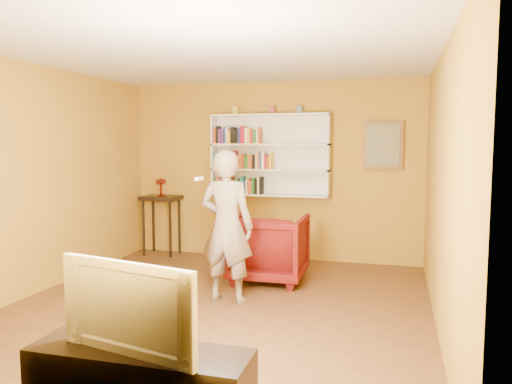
# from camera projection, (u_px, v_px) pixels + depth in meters

# --- Properties ---
(room_shell) EXTENTS (5.30, 5.80, 2.88)m
(room_shell) POSITION_uv_depth(u_px,v_px,m) (216.00, 216.00, 5.29)
(room_shell) COLOR #4E3019
(room_shell) RESTS_ON ground
(bookshelf) EXTENTS (1.80, 0.29, 1.23)m
(bookshelf) POSITION_uv_depth(u_px,v_px,m) (271.00, 155.00, 7.55)
(bookshelf) COLOR white
(bookshelf) RESTS_ON room_shell
(books_row_lower) EXTENTS (0.76, 0.18, 0.27)m
(books_row_lower) POSITION_uv_depth(u_px,v_px,m) (239.00, 186.00, 7.62)
(books_row_lower) COLOR #1C7E2E
(books_row_lower) RESTS_ON bookshelf
(books_row_middle) EXTENTS (0.91, 0.19, 0.27)m
(books_row_middle) POSITION_uv_depth(u_px,v_px,m) (243.00, 161.00, 7.56)
(books_row_middle) COLOR teal
(books_row_middle) RESTS_ON bookshelf
(books_row_upper) EXTENTS (0.74, 0.18, 0.26)m
(books_row_upper) POSITION_uv_depth(u_px,v_px,m) (237.00, 136.00, 7.55)
(books_row_upper) COLOR #9F461D
(books_row_upper) RESTS_ON bookshelf
(ornament_left) EXTENTS (0.08, 0.08, 0.11)m
(ornament_left) POSITION_uv_depth(u_px,v_px,m) (236.00, 111.00, 7.57)
(ornament_left) COLOR gold
(ornament_left) RESTS_ON bookshelf
(ornament_centre) EXTENTS (0.07, 0.07, 0.10)m
(ornament_centre) POSITION_uv_depth(u_px,v_px,m) (273.00, 110.00, 7.41)
(ornament_centre) COLOR #9B334D
(ornament_centre) RESTS_ON bookshelf
(ornament_right) EXTENTS (0.08, 0.08, 0.11)m
(ornament_right) POSITION_uv_depth(u_px,v_px,m) (300.00, 110.00, 7.30)
(ornament_right) COLOR #4A637C
(ornament_right) RESTS_ON bookshelf
(framed_painting) EXTENTS (0.55, 0.05, 0.70)m
(framed_painting) POSITION_uv_depth(u_px,v_px,m) (383.00, 145.00, 7.13)
(framed_painting) COLOR brown
(framed_painting) RESTS_ON room_shell
(console_table) EXTENTS (0.58, 0.44, 0.95)m
(console_table) POSITION_uv_depth(u_px,v_px,m) (161.00, 206.00, 7.95)
(console_table) COLOR black
(console_table) RESTS_ON ground
(ruby_lustre) EXTENTS (0.17, 0.17, 0.28)m
(ruby_lustre) POSITION_uv_depth(u_px,v_px,m) (161.00, 183.00, 7.91)
(ruby_lustre) COLOR maroon
(ruby_lustre) RESTS_ON console_table
(armchair) EXTENTS (0.94, 0.97, 0.87)m
(armchair) POSITION_uv_depth(u_px,v_px,m) (269.00, 248.00, 6.44)
(armchair) COLOR #450407
(armchair) RESTS_ON ground
(person) EXTENTS (0.66, 0.46, 1.71)m
(person) POSITION_uv_depth(u_px,v_px,m) (227.00, 226.00, 5.57)
(person) COLOR #796759
(person) RESTS_ON ground
(game_remote) EXTENTS (0.04, 0.15, 0.04)m
(game_remote) POSITION_uv_depth(u_px,v_px,m) (199.00, 178.00, 5.22)
(game_remote) COLOR white
(game_remote) RESTS_ON person
(television) EXTENTS (1.00, 0.34, 0.58)m
(television) POSITION_uv_depth(u_px,v_px,m) (138.00, 304.00, 3.07)
(television) COLOR black
(television) RESTS_ON tv_cabinet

